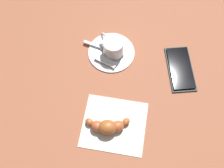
{
  "coord_description": "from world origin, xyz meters",
  "views": [
    {
      "loc": [
        0.34,
        -0.01,
        0.74
      ],
      "look_at": [
        -0.01,
        -0.0,
        0.02
      ],
      "focal_mm": 44.95,
      "sensor_mm": 36.0,
      "label": 1
    }
  ],
  "objects_px": {
    "teaspoon": "(110,50)",
    "cell_phone": "(180,68)",
    "espresso_cup": "(113,46)",
    "saucer": "(111,52)",
    "sugar_packet": "(106,61)",
    "napkin": "(113,124)",
    "croissant": "(108,126)"
  },
  "relations": [
    {
      "from": "teaspoon",
      "to": "cell_phone",
      "type": "distance_m",
      "value": 0.22
    },
    {
      "from": "cell_phone",
      "to": "espresso_cup",
      "type": "bearing_deg",
      "value": -106.42
    },
    {
      "from": "saucer",
      "to": "espresso_cup",
      "type": "relative_size",
      "value": 1.81
    },
    {
      "from": "sugar_packet",
      "to": "napkin",
      "type": "xyz_separation_m",
      "value": [
        0.19,
        0.02,
        -0.01
      ]
    },
    {
      "from": "sugar_packet",
      "to": "napkin",
      "type": "relative_size",
      "value": 0.4
    },
    {
      "from": "espresso_cup",
      "to": "cell_phone",
      "type": "distance_m",
      "value": 0.21
    },
    {
      "from": "espresso_cup",
      "to": "cell_phone",
      "type": "bearing_deg",
      "value": 73.58
    },
    {
      "from": "cell_phone",
      "to": "sugar_packet",
      "type": "bearing_deg",
      "value": -96.06
    },
    {
      "from": "croissant",
      "to": "napkin",
      "type": "bearing_deg",
      "value": 128.03
    },
    {
      "from": "espresso_cup",
      "to": "sugar_packet",
      "type": "relative_size",
      "value": 1.14
    },
    {
      "from": "espresso_cup",
      "to": "cell_phone",
      "type": "relative_size",
      "value": 0.5
    },
    {
      "from": "sugar_packet",
      "to": "croissant",
      "type": "distance_m",
      "value": 0.21
    },
    {
      "from": "saucer",
      "to": "cell_phone",
      "type": "relative_size",
      "value": 0.91
    },
    {
      "from": "teaspoon",
      "to": "cell_phone",
      "type": "bearing_deg",
      "value": 73.51
    },
    {
      "from": "saucer",
      "to": "teaspoon",
      "type": "relative_size",
      "value": 1.11
    },
    {
      "from": "saucer",
      "to": "sugar_packet",
      "type": "xyz_separation_m",
      "value": [
        0.04,
        -0.02,
        0.01
      ]
    },
    {
      "from": "saucer",
      "to": "teaspoon",
      "type": "xyz_separation_m",
      "value": [
        -0.0,
        -0.0,
        0.01
      ]
    },
    {
      "from": "teaspoon",
      "to": "espresso_cup",
      "type": "bearing_deg",
      "value": 71.84
    },
    {
      "from": "sugar_packet",
      "to": "croissant",
      "type": "bearing_deg",
      "value": -58.92
    },
    {
      "from": "espresso_cup",
      "to": "teaspoon",
      "type": "xyz_separation_m",
      "value": [
        -0.0,
        -0.01,
        -0.02
      ]
    },
    {
      "from": "sugar_packet",
      "to": "napkin",
      "type": "height_order",
      "value": "sugar_packet"
    },
    {
      "from": "saucer",
      "to": "napkin",
      "type": "xyz_separation_m",
      "value": [
        0.23,
        0.0,
        -0.0
      ]
    },
    {
      "from": "sugar_packet",
      "to": "cell_phone",
      "type": "relative_size",
      "value": 0.44
    },
    {
      "from": "saucer",
      "to": "croissant",
      "type": "height_order",
      "value": "croissant"
    },
    {
      "from": "teaspoon",
      "to": "napkin",
      "type": "relative_size",
      "value": 0.76
    },
    {
      "from": "teaspoon",
      "to": "cell_phone",
      "type": "height_order",
      "value": "teaspoon"
    },
    {
      "from": "espresso_cup",
      "to": "sugar_packet",
      "type": "xyz_separation_m",
      "value": [
        0.04,
        -0.02,
        -0.02
      ]
    },
    {
      "from": "saucer",
      "to": "teaspoon",
      "type": "height_order",
      "value": "teaspoon"
    },
    {
      "from": "sugar_packet",
      "to": "cell_phone",
      "type": "distance_m",
      "value": 0.22
    },
    {
      "from": "croissant",
      "to": "teaspoon",
      "type": "bearing_deg",
      "value": 178.01
    },
    {
      "from": "espresso_cup",
      "to": "teaspoon",
      "type": "bearing_deg",
      "value": -108.16
    },
    {
      "from": "espresso_cup",
      "to": "croissant",
      "type": "bearing_deg",
      "value": -3.88
    }
  ]
}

